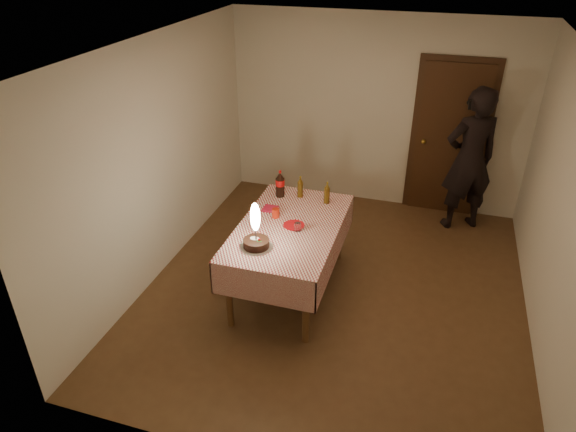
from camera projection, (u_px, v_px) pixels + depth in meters
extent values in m
cube|color=brown|center=(335.00, 288.00, 5.69)|extent=(4.00, 4.50, 0.01)
cube|color=beige|center=(375.00, 113.00, 6.92)|extent=(4.00, 0.04, 2.60)
cube|color=beige|center=(265.00, 334.00, 3.18)|extent=(4.00, 0.04, 2.60)
cube|color=beige|center=(160.00, 159.00, 5.56)|extent=(0.04, 4.50, 2.60)
cube|color=beige|center=(562.00, 212.00, 4.54)|extent=(0.04, 4.50, 2.60)
cube|color=silver|center=(348.00, 46.00, 4.41)|extent=(4.00, 4.50, 0.04)
cube|color=#472814|center=(449.00, 141.00, 6.77)|extent=(0.85, 0.05, 2.05)
sphere|color=#B28C33|center=(424.00, 142.00, 6.83)|extent=(0.06, 0.06, 0.06)
cube|color=brown|center=(289.00, 228.00, 5.30)|extent=(0.90, 1.60, 0.04)
cylinder|color=brown|center=(229.00, 295.00, 4.99)|extent=(0.07, 0.07, 0.76)
cylinder|color=brown|center=(306.00, 310.00, 4.79)|extent=(0.07, 0.07, 0.76)
cylinder|color=brown|center=(276.00, 222.00, 6.22)|extent=(0.07, 0.07, 0.76)
cylinder|color=brown|center=(339.00, 231.00, 6.02)|extent=(0.07, 0.07, 0.76)
cube|color=white|center=(289.00, 226.00, 5.29)|extent=(1.02, 1.72, 0.01)
cube|color=white|center=(262.00, 288.00, 4.67)|extent=(1.02, 0.01, 0.34)
cube|color=white|center=(310.00, 204.00, 6.09)|extent=(1.02, 0.01, 0.34)
cube|color=white|center=(245.00, 233.00, 5.51)|extent=(0.01, 1.72, 0.34)
cube|color=white|center=(336.00, 248.00, 5.25)|extent=(0.01, 1.72, 0.34)
cylinder|color=white|center=(256.00, 247.00, 4.93)|extent=(0.31, 0.31, 0.01)
cylinder|color=black|center=(256.00, 243.00, 4.91)|extent=(0.25, 0.25, 0.08)
cylinder|color=white|center=(255.00, 238.00, 4.91)|extent=(0.07, 0.07, 0.00)
sphere|color=red|center=(259.00, 240.00, 4.87)|extent=(0.02, 0.02, 0.02)
cube|color=#19721E|center=(260.00, 241.00, 4.86)|extent=(0.02, 0.01, 0.00)
cube|color=#19721E|center=(258.00, 241.00, 4.87)|extent=(0.01, 0.02, 0.00)
cylinder|color=#262628|center=(256.00, 234.00, 4.86)|extent=(0.01, 0.01, 0.12)
ellipsoid|color=#FFF2BF|center=(255.00, 217.00, 4.77)|extent=(0.09, 0.09, 0.29)
sphere|color=white|center=(256.00, 227.00, 4.83)|extent=(0.04, 0.04, 0.04)
cylinder|color=red|center=(294.00, 225.00, 5.29)|extent=(0.22, 0.22, 0.01)
cylinder|color=#B01E0C|center=(276.00, 213.00, 5.41)|extent=(0.08, 0.08, 0.10)
cylinder|color=silver|center=(298.00, 227.00, 5.17)|extent=(0.07, 0.07, 0.09)
cube|color=#A7132D|center=(270.00, 209.00, 5.58)|extent=(0.15, 0.15, 0.02)
cylinder|color=black|center=(280.00, 187.00, 5.81)|extent=(0.10, 0.10, 0.22)
cylinder|color=red|center=(280.00, 183.00, 5.78)|extent=(0.10, 0.10, 0.07)
cone|color=black|center=(280.00, 175.00, 5.73)|extent=(0.10, 0.10, 0.08)
cylinder|color=red|center=(280.00, 172.00, 5.71)|extent=(0.03, 0.03, 0.02)
cylinder|color=#51370D|center=(300.00, 190.00, 5.81)|extent=(0.06, 0.06, 0.18)
cone|color=#51370D|center=(300.00, 180.00, 5.75)|extent=(0.06, 0.06, 0.06)
cylinder|color=olive|center=(300.00, 177.00, 5.73)|extent=(0.02, 0.02, 0.02)
cylinder|color=#51370D|center=(327.00, 196.00, 5.68)|extent=(0.06, 0.06, 0.18)
cone|color=#51370D|center=(327.00, 186.00, 5.62)|extent=(0.06, 0.06, 0.06)
cylinder|color=olive|center=(327.00, 183.00, 5.60)|extent=(0.02, 0.02, 0.02)
imported|color=black|center=(469.00, 160.00, 6.44)|extent=(0.82, 0.71, 1.88)
cube|color=black|center=(474.00, 105.00, 6.22)|extent=(0.16, 0.14, 0.10)
cylinder|color=black|center=(471.00, 103.00, 6.29)|extent=(0.10, 0.11, 0.08)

